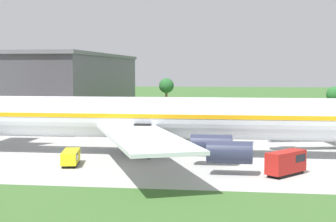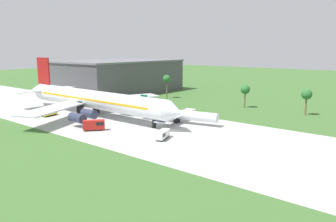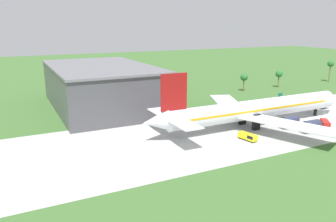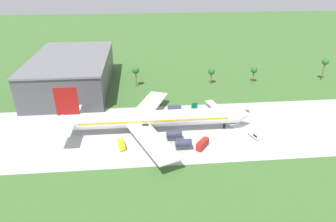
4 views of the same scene
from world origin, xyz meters
name	(u,v)px [view 3 (image 3 of 4)]	position (x,y,z in m)	size (l,w,h in m)	color
ground_plane	(326,114)	(0.00, 0.00, 0.00)	(600.00, 600.00, 0.00)	#3D662D
taxiway_strip	(326,114)	(0.00, 0.00, 0.01)	(320.00, 44.00, 0.02)	#B2B2AD
jet_airliner	(255,109)	(-34.52, -0.02, 5.61)	(77.58, 56.77, 19.21)	silver
regional_aircraft	(296,103)	(-5.17, 9.64, 2.64)	(26.27, 23.82, 8.02)	silver
baggage_tug	(248,137)	(-45.06, -10.10, 1.09)	(3.08, 5.99, 1.98)	black
catering_van	(325,125)	(-16.94, -12.82, 1.60)	(5.32, 5.88, 3.00)	black
terminal_building	(101,86)	(-71.75, 48.04, 8.33)	(36.72, 61.20, 16.62)	#47474C
palm_tree_row	(262,73)	(10.82, 47.16, 8.24)	(104.58, 3.60, 12.37)	brown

